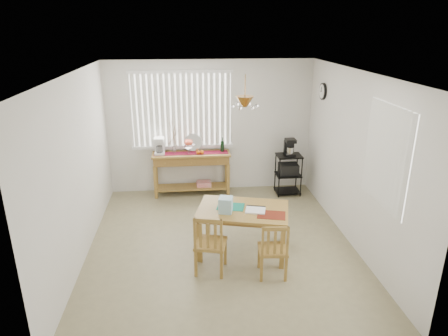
{
  "coord_description": "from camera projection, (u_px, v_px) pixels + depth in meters",
  "views": [
    {
      "loc": [
        -0.5,
        -5.4,
        3.2
      ],
      "look_at": [
        0.1,
        0.55,
        1.05
      ],
      "focal_mm": 32.0,
      "sensor_mm": 36.0,
      "label": 1
    }
  ],
  "objects": [
    {
      "name": "sideboard_items",
      "position": [
        178.0,
        147.0,
        7.69
      ],
      "size": [
        1.43,
        0.36,
        0.65
      ],
      "color": "maroon",
      "rests_on": "sideboard"
    },
    {
      "name": "wire_cart",
      "position": [
        288.0,
        171.0,
        7.87
      ],
      "size": [
        0.48,
        0.38,
        0.81
      ],
      "color": "black",
      "rests_on": "ground"
    },
    {
      "name": "table_items",
      "position": [
        233.0,
        206.0,
        5.65
      ],
      "size": [
        0.98,
        0.7,
        0.22
      ],
      "color": "#167C64",
      "rests_on": "dining_table"
    },
    {
      "name": "chair_left",
      "position": [
        210.0,
        244.0,
        5.34
      ],
      "size": [
        0.49,
        0.49,
        0.88
      ],
      "color": "olive",
      "rests_on": "ground"
    },
    {
      "name": "chair_right",
      "position": [
        273.0,
        250.0,
        5.26
      ],
      "size": [
        0.4,
        0.4,
        0.81
      ],
      "color": "olive",
      "rests_on": "ground"
    },
    {
      "name": "dining_table",
      "position": [
        243.0,
        214.0,
        5.79
      ],
      "size": [
        1.46,
        1.13,
        0.69
      ],
      "color": "olive",
      "rests_on": "ground"
    },
    {
      "name": "cart_items",
      "position": [
        290.0,
        147.0,
        7.72
      ],
      "size": [
        0.19,
        0.23,
        0.33
      ],
      "color": "black",
      "rests_on": "wire_cart"
    },
    {
      "name": "ground",
      "position": [
        221.0,
        244.0,
        6.18
      ],
      "size": [
        4.0,
        4.5,
        0.01
      ],
      "primitive_type": "cube",
      "color": "gray"
    },
    {
      "name": "room_shell",
      "position": [
        221.0,
        138.0,
        5.62
      ],
      "size": [
        4.2,
        4.7,
        2.7
      ],
      "color": "silver",
      "rests_on": "ground"
    },
    {
      "name": "sideboard",
      "position": [
        192.0,
        163.0,
        7.82
      ],
      "size": [
        1.51,
        0.42,
        0.85
      ],
      "color": "olive",
      "rests_on": "ground"
    }
  ]
}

